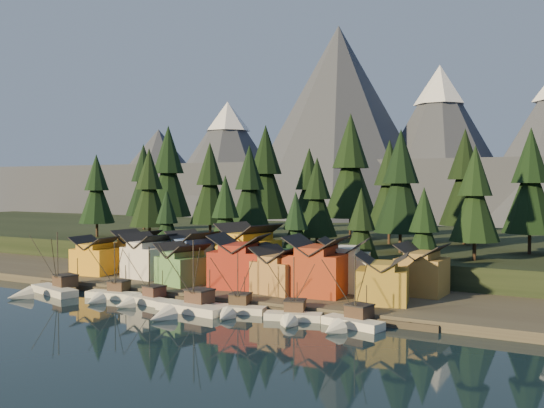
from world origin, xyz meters
The scene contains 45 objects.
ground centered at (0.00, 0.00, 0.00)m, with size 500.00×500.00×0.00m, color black.
shore_strip centered at (0.00, 40.00, 0.75)m, with size 400.00×50.00×1.50m, color #3E372D.
hillside centered at (0.00, 90.00, 3.00)m, with size 420.00×100.00×6.00m, color black.
dock centered at (0.00, 16.50, 0.50)m, with size 80.00×4.00×1.00m, color #473E32.
mountain_ridge centered at (-4.20, 213.59, 26.06)m, with size 560.00×190.00×90.00m.
boat_0 centered at (-30.21, 7.92, 2.31)m, with size 12.88×13.50×12.90m.
boat_1 centered at (-17.30, 10.52, 2.04)m, with size 10.58×11.28×11.12m.
boat_2 centered at (-9.18, 10.03, 2.10)m, with size 9.38×9.88×10.84m.
boat_3 centered at (1.85, 7.32, 2.31)m, with size 12.78×13.73×12.93m.
boat_4 centered at (8.69, 11.21, 1.95)m, with size 10.12×10.70×10.61m.
boat_5 centered at (19.05, 11.13, 2.03)m, with size 9.26×9.73×10.56m.
boat_6 centered at (28.06, 11.22, 2.24)m, with size 9.84×10.37×11.48m.
house_front_0 centered at (-34.37, 23.98, 5.64)m, with size 8.66×8.28×7.88m.
house_front_1 centered at (-21.53, 26.00, 6.16)m, with size 9.55×9.25×8.87m.
house_front_2 centered at (-10.32, 22.71, 5.56)m, with size 9.55×9.59×7.73m.
house_front_3 centered at (1.01, 24.96, 6.61)m, with size 11.34×11.01×9.73m.
house_front_4 centered at (10.03, 24.12, 5.69)m, with size 8.87×9.39×7.97m.
house_front_5 centered at (16.57, 25.09, 6.79)m, with size 10.35×9.57×10.08m.
house_front_6 centered at (28.82, 23.63, 5.67)m, with size 9.44×9.12×7.94m.
house_back_0 centered at (-29.65, 31.67, 6.16)m, with size 8.62×8.32×8.87m.
house_back_1 centered at (-13.79, 30.77, 6.40)m, with size 9.84×9.92×9.33m.
house_back_2 centered at (-3.04, 34.76, 7.28)m, with size 12.20×11.56×11.00m.
house_back_3 centered at (5.85, 32.66, 5.55)m, with size 8.86×8.23×7.72m.
house_back_4 centered at (19.05, 31.60, 6.35)m, with size 10.21×9.96×9.24m.
house_back_5 centered at (32.29, 34.19, 6.07)m, with size 8.11×8.20×8.71m.
tree_hill_0 centered at (-62.00, 52.00, 18.36)m, with size 9.70×9.70×22.61m.
tree_hill_1 centered at (-50.00, 68.00, 23.04)m, with size 13.38×13.38×31.16m.
tree_hill_2 centered at (-40.00, 48.00, 18.80)m, with size 10.05×10.05×23.42m.
tree_hill_3 centered at (-30.00, 60.00, 19.82)m, with size 10.86×10.86×25.29m.
tree_hill_4 centered at (-22.00, 75.00, 22.72)m, with size 13.13×13.13×30.58m.
tree_hill_5 centered at (-12.00, 50.00, 18.84)m, with size 10.09×10.09×23.50m.
tree_hill_6 centered at (-4.00, 65.00, 18.75)m, with size 10.01×10.01×23.33m.
tree_hill_7 centered at (6.00, 48.00, 17.02)m, with size 8.66×8.66×20.18m.
tree_hill_8 centered at (14.00, 72.00, 19.76)m, with size 10.80×10.80×25.17m.
tree_hill_9 centered at (22.00, 55.00, 20.24)m, with size 11.18×11.18×26.05m.
tree_hill_10 centered at (30.00, 80.00, 21.17)m, with size 11.91×11.91×27.74m.
tree_hill_11 centered at (38.00, 50.00, 17.99)m, with size 9.42×9.42×21.93m.
tree_hill_12 centered at (46.00, 66.00, 20.32)m, with size 11.25×11.25×26.20m.
tree_hill_15 centered at (0.00, 82.00, 24.17)m, with size 14.27×14.27×33.24m.
tree_hill_16 centered at (-68.00, 78.00, 20.73)m, with size 11.57×11.57×26.95m.
tree_shore_0 centered at (-28.00, 40.00, 11.27)m, with size 7.68×7.68×17.88m.
tree_shore_1 centered at (-12.00, 40.00, 12.95)m, with size 8.99×8.99×20.95m.
tree_shore_2 centered at (5.00, 40.00, 11.08)m, with size 7.53×7.53×17.53m.
tree_shore_3 centered at (19.00, 40.00, 11.51)m, with size 7.87×7.87×18.32m.
tree_shore_4 centered at (31.00, 40.00, 11.61)m, with size 7.94×7.94×18.51m.
Camera 1 is at (60.20, -68.82, 20.72)m, focal length 40.00 mm.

